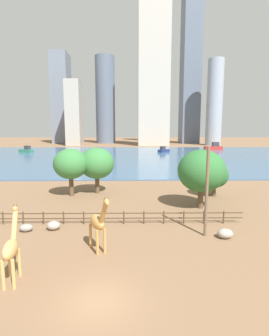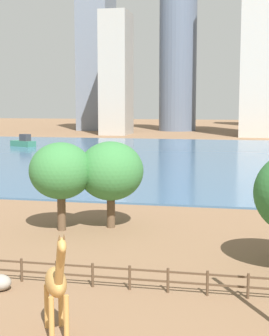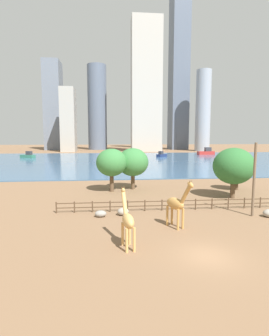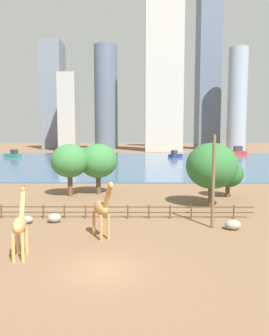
{
  "view_description": "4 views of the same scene",
  "coord_description": "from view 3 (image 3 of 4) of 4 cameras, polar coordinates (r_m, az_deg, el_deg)",
  "views": [
    {
      "loc": [
        1.84,
        -13.24,
        9.48
      ],
      "look_at": [
        2.39,
        30.76,
        2.87
      ],
      "focal_mm": 28.0,
      "sensor_mm": 36.0,
      "label": 1
    },
    {
      "loc": [
        6.6,
        -13.26,
        9.74
      ],
      "look_at": [
        -2.31,
        29.59,
        4.13
      ],
      "focal_mm": 55.0,
      "sensor_mm": 36.0,
      "label": 2
    },
    {
      "loc": [
        -6.91,
        -17.39,
        8.55
      ],
      "look_at": [
        -2.31,
        31.72,
        2.68
      ],
      "focal_mm": 28.0,
      "sensor_mm": 36.0,
      "label": 3
    },
    {
      "loc": [
        1.97,
        -18.5,
        7.99
      ],
      "look_at": [
        1.57,
        32.31,
        2.73
      ],
      "focal_mm": 35.0,
      "sensor_mm": 36.0,
      "label": 4
    }
  ],
  "objects": [
    {
      "name": "ground_plane",
      "position": [
        98.01,
        -1.29,
        1.78
      ],
      "size": [
        400.0,
        400.0,
        0.0
      ],
      "primitive_type": "plane",
      "color": "brown"
    },
    {
      "name": "harbor_water",
      "position": [
        95.02,
        -1.16,
        1.68
      ],
      "size": [
        180.0,
        86.0,
        0.2
      ],
      "primitive_type": "cube",
      "color": "#3D6084",
      "rests_on": "ground"
    },
    {
      "name": "giraffe_tall",
      "position": [
        25.1,
        9.16,
        -7.73
      ],
      "size": [
        2.15,
        3.28,
        4.82
      ],
      "rotation": [
        0.0,
        0.0,
        5.21
      ],
      "color": "#C18C47",
      "rests_on": "ground"
    },
    {
      "name": "giraffe_companion",
      "position": [
        20.56,
        -1.51,
        -11.28
      ],
      "size": [
        1.15,
        3.24,
        4.58
      ],
      "rotation": [
        0.0,
        0.0,
        1.74
      ],
      "color": "tan",
      "rests_on": "ground"
    },
    {
      "name": "utility_pole",
      "position": [
        30.83,
        24.58,
        -2.36
      ],
      "size": [
        0.28,
        0.28,
        7.97
      ],
      "primitive_type": "cylinder",
      "color": "brown",
      "rests_on": "ground"
    },
    {
      "name": "boulder_near_fence",
      "position": [
        31.93,
        27.29,
        -8.75
      ],
      "size": [
        1.35,
        1.12,
        0.84
      ],
      "primitive_type": "ellipsoid",
      "color": "gray",
      "rests_on": "ground"
    },
    {
      "name": "boulder_by_pole",
      "position": [
        29.13,
        -2.49,
        -9.45
      ],
      "size": [
        1.26,
        1.11,
        0.83
      ],
      "primitive_type": "ellipsoid",
      "color": "gray",
      "rests_on": "ground"
    },
    {
      "name": "boulder_small",
      "position": [
        28.77,
        -7.38,
        -9.84
      ],
      "size": [
        1.24,
        0.94,
        0.7
      ],
      "primitive_type": "ellipsoid",
      "color": "gray",
      "rests_on": "ground"
    },
    {
      "name": "enclosure_fence",
      "position": [
        31.09,
        6.96,
        -7.79
      ],
      "size": [
        26.12,
        0.14,
        1.3
      ],
      "color": "#4C3826",
      "rests_on": "ground"
    },
    {
      "name": "tree_left_large",
      "position": [
        42.67,
        -0.37,
        1.25
      ],
      "size": [
        5.08,
        5.08,
        6.75
      ],
      "color": "brown",
      "rests_on": "ground"
    },
    {
      "name": "tree_center_broad",
      "position": [
        38.84,
        20.77,
        0.38
      ],
      "size": [
        5.63,
        5.63,
        7.07
      ],
      "color": "brown",
      "rests_on": "ground"
    },
    {
      "name": "tree_right_tall",
      "position": [
        40.87,
        -5.03,
        1.15
      ],
      "size": [
        4.78,
        4.78,
        6.75
      ],
      "color": "brown",
      "rests_on": "ground"
    },
    {
      "name": "tree_left_small",
      "position": [
        45.44,
        21.44,
        -0.72
      ],
      "size": [
        3.84,
        3.84,
        4.73
      ],
      "color": "brown",
      "rests_on": "ground"
    },
    {
      "name": "boat_sailboat",
      "position": [
        113.33,
        -22.17,
        2.52
      ],
      "size": [
        6.46,
        4.81,
        2.7
      ],
      "rotation": [
        0.0,
        0.0,
        2.66
      ],
      "color": "#337259",
      "rests_on": "harbor_water"
    },
    {
      "name": "boat_tug",
      "position": [
        111.48,
        5.91,
        2.88
      ],
      "size": [
        5.21,
        5.33,
        4.93
      ],
      "rotation": [
        0.0,
        0.0,
        0.81
      ],
      "color": "navy",
      "rests_on": "harbor_water"
    },
    {
      "name": "boat_barge",
      "position": [
        129.18,
        15.37,
        3.36
      ],
      "size": [
        8.06,
        3.51,
        7.05
      ],
      "rotation": [
        0.0,
        0.0,
        3.23
      ],
      "color": "#B22D28",
      "rests_on": "harbor_water"
    },
    {
      "name": "skyline_tower_needle",
      "position": [
        167.07,
        14.7,
        11.9
      ],
      "size": [
        8.97,
        8.97,
        48.16
      ],
      "primitive_type": "cylinder",
      "color": "#939EAD",
      "rests_on": "ground"
    },
    {
      "name": "skyline_block_central",
      "position": [
        182.37,
        -8.11,
        12.81
      ],
      "size": [
        12.67,
        12.67,
        55.79
      ],
      "primitive_type": "cylinder",
      "color": "slate",
      "rests_on": "ground"
    },
    {
      "name": "skyline_tower_glass",
      "position": [
        158.45,
        -14.19,
        10.05
      ],
      "size": [
        8.1,
        12.11,
        36.3
      ],
      "primitive_type": "cube",
      "color": "#ADA89E",
      "rests_on": "ground"
    },
    {
      "name": "skyline_block_left",
      "position": [
        159.04,
        2.56,
        17.33
      ],
      "size": [
        17.29,
        11.28,
        75.37
      ],
      "primitive_type": "cube",
      "color": "#B7B2A8",
      "rests_on": "ground"
    },
    {
      "name": "skyline_block_right",
      "position": [
        185.96,
        -17.21,
        12.72
      ],
      "size": [
        10.58,
        15.86,
        57.49
      ],
      "primitive_type": "cube",
      "color": "slate",
      "rests_on": "ground"
    },
    {
      "name": "skyline_tower_short",
      "position": [
        191.24,
        9.63,
        19.94
      ],
      "size": [
        11.25,
        15.75,
        104.72
      ],
      "primitive_type": "cube",
      "color": "slate",
      "rests_on": "ground"
    }
  ]
}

